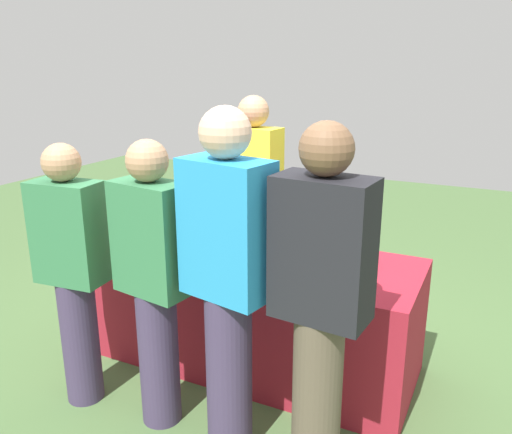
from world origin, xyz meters
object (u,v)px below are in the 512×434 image
object	(u,v)px
wine_bottle_2	(247,232)
guest_2	(228,278)
ice_bucket	(165,219)
guest_0	(73,269)
wine_bottle_0	(183,222)
wine_glass_3	(233,250)
guest_3	(321,300)
wine_glass_0	(157,232)
wine_bottle_1	(226,221)
guest_1	(154,278)
wine_bottle_3	(364,247)
wine_glass_4	(318,263)
wine_glass_2	(218,240)
wine_glass_1	(186,233)
server_pouring	(254,200)

from	to	relation	value
wine_bottle_2	guest_2	size ratio (longest dim) A/B	0.18
ice_bucket	guest_0	distance (m)	0.94
wine_bottle_0	guest_0	xyz separation A→B (m)	(-0.14, -0.89, -0.05)
guest_2	ice_bucket	bearing A→B (deg)	148.87
wine_glass_3	guest_3	bearing A→B (deg)	-37.96
wine_bottle_2	guest_0	world-z (taller)	guest_0
wine_glass_3	guest_3	size ratio (longest dim) A/B	0.07
wine_glass_0	guest_0	xyz separation A→B (m)	(-0.10, -0.66, -0.03)
wine_bottle_1	wine_glass_3	xyz separation A→B (m)	(0.27, -0.39, -0.03)
wine_glass_3	guest_1	xyz separation A→B (m)	(-0.16, -0.57, 0.00)
wine_bottle_3	wine_glass_4	xyz separation A→B (m)	(-0.17, -0.34, -0.01)
guest_0	guest_2	bearing A→B (deg)	-4.72
wine_glass_2	guest_2	world-z (taller)	guest_2
wine_glass_1	guest_1	size ratio (longest dim) A/B	0.09
wine_glass_0	guest_3	world-z (taller)	guest_3
wine_bottle_2	wine_bottle_0	bearing A→B (deg)	178.00
wine_bottle_0	wine_glass_2	xyz separation A→B (m)	(0.40, -0.20, -0.01)
wine_glass_0	ice_bucket	xyz separation A→B (m)	(-0.14, 0.29, -0.01)
wine_bottle_2	wine_glass_1	bearing A→B (deg)	-158.31
wine_glass_1	guest_3	size ratio (longest dim) A/B	0.08
wine_bottle_2	guest_3	size ratio (longest dim) A/B	0.18
wine_glass_1	wine_glass_4	size ratio (longest dim) A/B	1.00
wine_glass_0	guest_2	bearing A→B (deg)	-36.13
wine_bottle_2	guest_1	world-z (taller)	guest_1
wine_glass_1	wine_glass_3	size ratio (longest dim) A/B	1.11
wine_glass_1	guest_2	distance (m)	1.01
wine_glass_1	guest_0	xyz separation A→B (m)	(-0.28, -0.73, -0.03)
wine_glass_1	wine_glass_0	bearing A→B (deg)	-158.88
guest_2	guest_3	size ratio (longest dim) A/B	1.03
wine_bottle_1	server_pouring	xyz separation A→B (m)	(0.01, 0.42, 0.05)
wine_glass_3	wine_glass_1	bearing A→B (deg)	164.83
wine_bottle_0	wine_glass_3	bearing A→B (deg)	-27.06
wine_glass_0	wine_glass_2	size ratio (longest dim) A/B	0.95
ice_bucket	guest_3	size ratio (longest dim) A/B	0.13
ice_bucket	guest_3	distance (m)	1.75
wine_glass_2	guest_0	xyz separation A→B (m)	(-0.54, -0.69, -0.04)
wine_bottle_0	guest_1	xyz separation A→B (m)	(0.38, -0.85, -0.02)
guest_3	wine_bottle_1	bearing A→B (deg)	141.44
wine_bottle_0	guest_1	distance (m)	0.93
wine_glass_2	wine_glass_0	bearing A→B (deg)	-175.27
wine_bottle_1	wine_glass_1	world-z (taller)	wine_bottle_1
wine_bottle_1	wine_glass_4	world-z (taller)	wine_bottle_1
server_pouring	guest_0	size ratio (longest dim) A/B	1.11
wine_glass_0	wine_glass_4	world-z (taller)	wine_glass_4
wine_glass_1	ice_bucket	size ratio (longest dim) A/B	0.64
wine_glass_0	guest_3	distance (m)	1.49
ice_bucket	wine_glass_4	bearing A→B (deg)	-14.67
wine_glass_0	guest_2	size ratio (longest dim) A/B	0.08
wine_bottle_0	wine_glass_1	bearing A→B (deg)	-51.57
wine_glass_0	wine_bottle_3	bearing A→B (deg)	12.44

